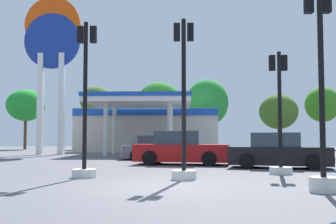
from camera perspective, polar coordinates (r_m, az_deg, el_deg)
ground_plane at (r=11.22m, az=-1.17°, el=-10.35°), size 90.00×90.00×0.00m
gas_station at (r=36.97m, az=-2.93°, el=-2.25°), size 12.42×13.30×4.41m
station_pole_sign at (r=32.66m, az=-15.91°, el=7.89°), size 4.28×0.56×12.09m
car_0 at (r=19.85m, az=1.94°, el=-5.24°), size 4.77×2.64×1.62m
car_1 at (r=18.23m, az=15.28°, el=-5.42°), size 4.54×2.78×1.52m
car_2 at (r=24.47m, az=-2.09°, el=-5.13°), size 4.20×2.55×1.41m
traffic_signal_0 at (r=15.33m, az=15.37°, el=-2.63°), size 0.81×0.81×4.45m
traffic_signal_1 at (r=13.89m, az=-11.52°, el=-1.51°), size 0.80×0.80×5.21m
traffic_signal_2 at (r=10.76m, az=20.68°, el=-0.73°), size 0.70×0.71×5.15m
traffic_signal_3 at (r=12.94m, az=2.23°, el=-1.50°), size 0.78×0.78×5.12m
tree_0 at (r=46.60m, az=-19.26°, el=0.87°), size 4.09×4.09×6.43m
tree_1 at (r=45.39m, az=-10.01°, el=1.50°), size 3.50×3.50×6.86m
tree_2 at (r=42.70m, az=-1.27°, el=1.37°), size 4.55×4.55×7.06m
tree_3 at (r=42.39m, az=5.50°, el=1.32°), size 4.37×4.37×7.29m
tree_4 at (r=44.18m, az=15.19°, el=0.04°), size 4.01×4.01×5.80m
tree_5 at (r=47.43m, az=20.77°, el=0.96°), size 3.72×3.72×6.77m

